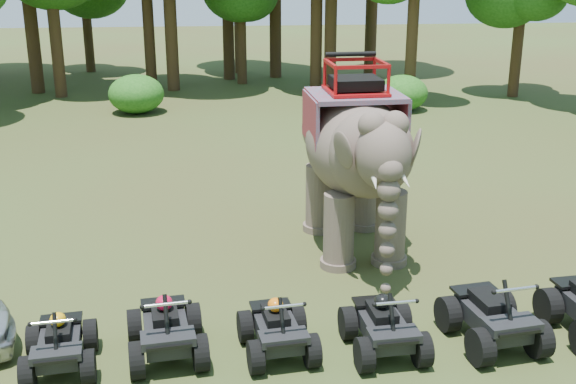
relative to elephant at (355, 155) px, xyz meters
name	(u,v)px	position (x,y,z in m)	size (l,w,h in m)	color
ground	(294,306)	(-1.64, -2.83, -2.16)	(110.00, 110.00, 0.00)	#47381E
elephant	(355,155)	(0.00, 0.00, 0.00)	(2.26, 5.14, 4.32)	brown
atv_0	(59,337)	(-5.64, -4.61, -1.59)	(1.13, 1.54, 1.14)	black
atv_1	(166,321)	(-3.96, -4.38, -1.52)	(1.25, 1.71, 1.27)	black
atv_2	(277,322)	(-2.11, -4.49, -1.57)	(1.15, 1.58, 1.17)	black
atv_3	(384,319)	(-0.33, -4.61, -1.55)	(1.20, 1.64, 1.22)	black
atv_4	(493,308)	(1.58, -4.52, -1.49)	(1.32, 1.80, 1.34)	black
tree_0	(241,17)	(-1.64, 21.80, 1.16)	(4.65, 4.65, 6.65)	#195114
tree_2	(413,28)	(5.53, 15.88, 1.14)	(4.62, 4.62, 6.60)	#195114
tree_3	(519,24)	(10.80, 17.05, 1.14)	(4.62, 4.62, 6.60)	#195114
tree_29	(53,8)	(-10.18, 19.05, 1.87)	(5.65, 5.65, 8.07)	#195114
tree_30	(147,5)	(-6.17, 21.20, 1.81)	(5.56, 5.56, 7.94)	#195114
tree_37	(86,7)	(-9.98, 26.51, 1.38)	(4.95, 4.95, 7.07)	#195114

